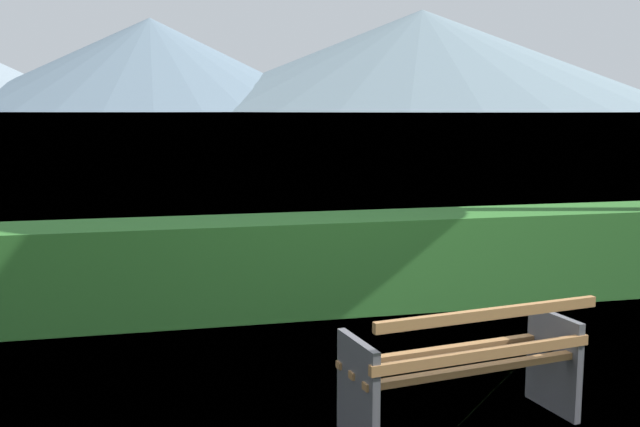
% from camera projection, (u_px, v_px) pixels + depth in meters
% --- Properties ---
extents(ground_plane, '(1400.00, 1400.00, 0.00)m').
position_uv_depth(ground_plane, '(458.00, 426.00, 4.71)').
color(ground_plane, '#567A38').
extents(water_surface, '(620.00, 620.00, 0.00)m').
position_uv_depth(water_surface, '(155.00, 113.00, 300.09)').
color(water_surface, '#6B8EA3').
rests_on(water_surface, ground_plane).
extents(park_bench, '(1.62, 0.80, 0.87)m').
position_uv_depth(park_bench, '(465.00, 367.00, 4.60)').
color(park_bench, olive).
rests_on(park_bench, ground_plane).
extents(hedge_row, '(13.30, 0.85, 0.95)m').
position_uv_depth(hedge_row, '(343.00, 262.00, 7.47)').
color(hedge_row, '#2D6B28').
rests_on(hedge_row, ground_plane).
extents(distant_hills, '(750.65, 398.54, 78.52)m').
position_uv_depth(distant_hills, '(216.00, 61.00, 552.69)').
color(distant_hills, gray).
rests_on(distant_hills, ground_plane).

